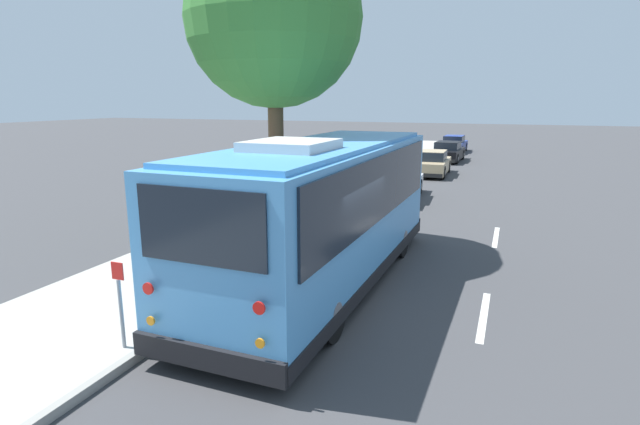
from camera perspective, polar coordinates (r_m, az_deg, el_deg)
name	(u,v)px	position (r m, az deg, el deg)	size (l,w,h in m)	color
ground_plane	(320,305)	(10.20, 0.02, -10.54)	(160.00, 160.00, 0.00)	#3D3D3F
sidewalk_slab	(163,277)	(12.01, -17.53, -7.09)	(80.00, 3.70, 0.15)	#A3A099
curb_strip	(236,289)	(10.96, -9.56, -8.59)	(80.00, 0.14, 0.15)	gray
shuttle_bus	(323,207)	(10.81, 0.37, 0.68)	(9.08, 2.77, 3.32)	#4C93D1
parked_sedan_white	(398,184)	(20.93, 8.86, 3.20)	(4.62, 1.93, 1.29)	silver
parked_sedan_tan	(431,164)	(27.92, 12.60, 5.48)	(4.31, 1.87, 1.33)	tan
parked_sedan_black	(448,152)	(34.45, 14.39, 6.71)	(4.46, 1.89, 1.31)	black
parked_sedan_blue	(454,144)	(40.64, 15.06, 7.53)	(4.49, 1.76, 1.29)	navy
street_tree	(276,6)	(13.96, -5.10, 22.43)	(4.59, 4.59, 8.92)	brown
sign_post_near	(121,304)	(8.59, -21.84, -9.69)	(0.06, 0.22, 1.43)	gray
sign_post_far	(177,287)	(9.67, -15.98, -8.22)	(0.06, 0.06, 1.00)	gray
fire_hydrant	(351,193)	(19.06, 3.52, 2.25)	(0.22, 0.22, 0.81)	#99999E
lane_stripe_mid	(484,316)	(10.22, 18.20, -11.15)	(2.40, 0.14, 0.01)	silver
lane_stripe_ahead	(496,237)	(15.91, 19.47, -2.64)	(2.40, 0.14, 0.01)	silver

